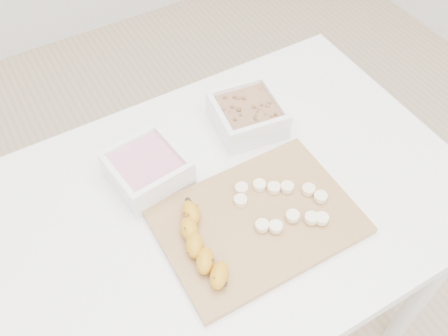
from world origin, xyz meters
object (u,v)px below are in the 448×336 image
bowl_yogurt (147,169)px  table (231,220)px  bowl_granola (248,114)px  banana (202,246)px  cutting_board (257,220)px

bowl_yogurt → table: bearing=-44.2°
bowl_granola → banana: bowl_granola is taller
bowl_yogurt → bowl_granola: bearing=6.1°
bowl_granola → cutting_board: bearing=-117.7°
cutting_board → banana: (-0.13, -0.01, 0.02)m
table → banana: size_ratio=5.19×
table → banana: banana is taller
table → cutting_board: (0.01, -0.08, 0.10)m
table → bowl_granola: size_ratio=5.89×
bowl_yogurt → bowl_granola: (0.27, 0.03, 0.00)m
table → bowl_yogurt: bearing=135.8°
banana → cutting_board: bearing=22.4°
cutting_board → bowl_granola: bearing=62.3°
table → bowl_yogurt: (-0.13, 0.13, 0.13)m
bowl_yogurt → bowl_granola: 0.27m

